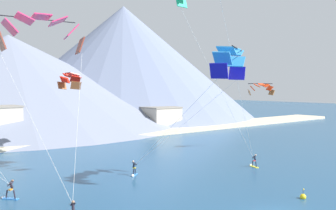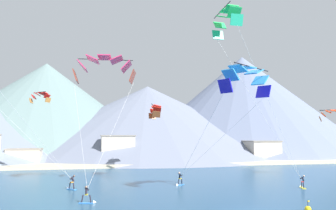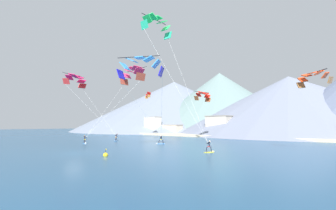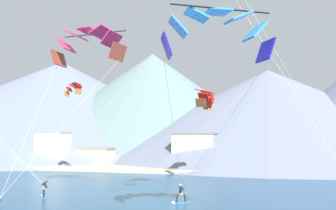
# 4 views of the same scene
# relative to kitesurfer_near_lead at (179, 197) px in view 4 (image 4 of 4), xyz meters

# --- Properties ---
(kitesurfer_near_lead) EXTENTS (1.57, 1.45, 1.78)m
(kitesurfer_near_lead) POSITION_rel_kitesurfer_near_lead_xyz_m (0.00, 0.00, 0.00)
(kitesurfer_near_lead) COLOR #337FDB
(kitesurfer_near_lead) RESTS_ON ground
(kitesurfer_mid_center) EXTENTS (1.40, 1.61, 1.79)m
(kitesurfer_mid_center) POSITION_rel_kitesurfer_near_lead_xyz_m (-13.82, -0.22, 0.03)
(kitesurfer_mid_center) COLOR #337FDB
(kitesurfer_mid_center) RESTS_ON ground
(parafoil_kite_near_lead) EXTENTS (8.38, 12.43, 12.85)m
(parafoil_kite_near_lead) POSITION_rel_kitesurfer_near_lead_xyz_m (5.02, -9.95, 12.40)
(parafoil_kite_near_lead) COLOR #1814AF
(parafoil_kite_far_left) EXTENTS (8.44, 12.04, 15.96)m
(parafoil_kite_far_left) POSITION_rel_kitesurfer_near_lead_xyz_m (-10.01, 1.19, 15.32)
(parafoil_kite_far_left) COLOR brown
(parafoil_kite_distant_high_outer) EXTENTS (2.10, 6.04, 2.52)m
(parafoil_kite_distant_high_outer) POSITION_rel_kitesurfer_near_lead_xyz_m (-0.14, 16.43, 10.80)
(parafoil_kite_distant_high_outer) COLOR #994D27
(parafoil_kite_distant_low_drift) EXTENTS (3.77, 2.85, 1.90)m
(parafoil_kite_distant_low_drift) POSITION_rel_kitesurfer_near_lead_xyz_m (-20.25, 16.41, 12.82)
(parafoil_kite_distant_low_drift) COLOR #B97231
(shoreline_strip) EXTENTS (180.00, 10.00, 0.70)m
(shoreline_strip) POSITION_rel_kitesurfer_near_lead_xyz_m (1.40, 30.52, -0.19)
(shoreline_strip) COLOR beige
(shoreline_strip) RESTS_ON ground
(shore_building_harbour_front) EXTENTS (7.32, 4.35, 3.87)m
(shore_building_harbour_front) POSITION_rel_kitesurfer_near_lead_xyz_m (-25.97, 35.39, 1.41)
(shore_building_harbour_front) COLOR beige
(shore_building_harbour_front) RESTS_ON ground
(shore_building_promenade_mid) EXTENTS (5.98, 4.35, 7.07)m
(shore_building_promenade_mid) POSITION_rel_kitesurfer_near_lead_xyz_m (-33.36, 31.86, 3.01)
(shore_building_promenade_mid) COLOR silver
(shore_building_promenade_mid) RESTS_ON ground
(shore_building_quay_east) EXTENTS (7.92, 5.82, 6.82)m
(shore_building_quay_east) POSITION_rel_kitesurfer_near_lead_xyz_m (-5.54, 35.27, 2.89)
(shore_building_quay_east) COLOR #B7AD9E
(shore_building_quay_east) RESTS_ON ground
(mountain_peak_west_ridge) EXTENTS (126.16, 126.16, 32.10)m
(mountain_peak_west_ridge) POSITION_rel_kitesurfer_near_lead_xyz_m (-61.75, 80.58, 15.52)
(mountain_peak_west_ridge) COLOR slate
(mountain_peak_west_ridge) RESTS_ON ground
(mountain_peak_east_shoulder) EXTENTS (100.35, 100.35, 24.60)m
(mountain_peak_east_shoulder) POSITION_rel_kitesurfer_near_lead_xyz_m (7.70, 73.02, 11.77)
(mountain_peak_east_shoulder) COLOR slate
(mountain_peak_east_shoulder) RESTS_ON ground
(mountain_peak_far_spur) EXTENTS (88.08, 88.08, 32.51)m
(mountain_peak_far_spur) POSITION_rel_kitesurfer_near_lead_xyz_m (-27.73, 78.57, 15.72)
(mountain_peak_far_spur) COLOR slate
(mountain_peak_far_spur) RESTS_ON ground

